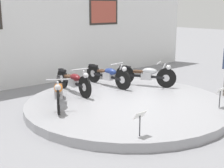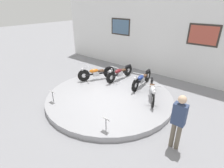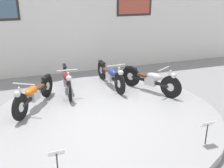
{
  "view_description": "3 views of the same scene",
  "coord_description": "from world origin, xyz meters",
  "px_view_note": "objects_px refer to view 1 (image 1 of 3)",
  "views": [
    {
      "loc": [
        -5.46,
        -5.89,
        2.65
      ],
      "look_at": [
        -0.27,
        0.31,
        0.67
      ],
      "focal_mm": 50.0,
      "sensor_mm": 36.0,
      "label": 1
    },
    {
      "loc": [
        4.29,
        -5.19,
        3.9
      ],
      "look_at": [
        -0.05,
        0.23,
        0.62
      ],
      "focal_mm": 28.0,
      "sensor_mm": 36.0,
      "label": 2
    },
    {
      "loc": [
        -1.69,
        -5.4,
        3.09
      ],
      "look_at": [
        0.22,
        0.22,
        0.84
      ],
      "focal_mm": 42.0,
      "sensor_mm": 36.0,
      "label": 3
    }
  ],
  "objects_px": {
    "info_placard_front_centre": "(220,93)",
    "motorcycle_silver": "(147,74)",
    "motorcycle_maroon": "(74,81)",
    "motorcycle_orange": "(59,91)",
    "info_placard_front_left": "(140,118)",
    "motorcycle_blue": "(108,75)"
  },
  "relations": [
    {
      "from": "motorcycle_silver",
      "to": "info_placard_front_centre",
      "type": "distance_m",
      "value": 2.73
    },
    {
      "from": "info_placard_front_centre",
      "to": "motorcycle_silver",
      "type": "bearing_deg",
      "value": 85.94
    },
    {
      "from": "motorcycle_orange",
      "to": "motorcycle_maroon",
      "type": "distance_m",
      "value": 1.22
    },
    {
      "from": "motorcycle_orange",
      "to": "motorcycle_silver",
      "type": "xyz_separation_m",
      "value": [
        3.2,
        -0.0,
        0.0
      ]
    },
    {
      "from": "motorcycle_maroon",
      "to": "motorcycle_silver",
      "type": "bearing_deg",
      "value": -18.63
    },
    {
      "from": "motorcycle_orange",
      "to": "motorcycle_maroon",
      "type": "bearing_deg",
      "value": 38.59
    },
    {
      "from": "motorcycle_silver",
      "to": "info_placard_front_centre",
      "type": "relative_size",
      "value": 3.39
    },
    {
      "from": "motorcycle_maroon",
      "to": "info_placard_front_left",
      "type": "xyz_separation_m",
      "value": [
        -0.76,
        -3.48,
        -0.01
      ]
    },
    {
      "from": "motorcycle_orange",
      "to": "motorcycle_silver",
      "type": "distance_m",
      "value": 3.2
    },
    {
      "from": "info_placard_front_centre",
      "to": "motorcycle_blue",
      "type": "bearing_deg",
      "value": 102.26
    },
    {
      "from": "motorcycle_silver",
      "to": "info_placard_front_centre",
      "type": "xyz_separation_m",
      "value": [
        -0.19,
        -2.72,
        -0.01
      ]
    },
    {
      "from": "info_placard_front_centre",
      "to": "motorcycle_maroon",
      "type": "bearing_deg",
      "value": 120.61
    },
    {
      "from": "info_placard_front_left",
      "to": "info_placard_front_centre",
      "type": "height_order",
      "value": "same"
    },
    {
      "from": "info_placard_front_left",
      "to": "info_placard_front_centre",
      "type": "xyz_separation_m",
      "value": [
        2.82,
        0.0,
        0.0
      ]
    },
    {
      "from": "motorcycle_blue",
      "to": "motorcycle_maroon",
      "type": "bearing_deg",
      "value": -179.99
    },
    {
      "from": "motorcycle_orange",
      "to": "motorcycle_maroon",
      "type": "xyz_separation_m",
      "value": [
        0.95,
        0.76,
        -0.0
      ]
    },
    {
      "from": "motorcycle_orange",
      "to": "info_placard_front_centre",
      "type": "xyz_separation_m",
      "value": [
        3.01,
        -2.72,
        -0.01
      ]
    },
    {
      "from": "info_placard_front_left",
      "to": "motorcycle_blue",
      "type": "bearing_deg",
      "value": 59.39
    },
    {
      "from": "motorcycle_blue",
      "to": "motorcycle_silver",
      "type": "height_order",
      "value": "same"
    },
    {
      "from": "motorcycle_orange",
      "to": "info_placard_front_centre",
      "type": "height_order",
      "value": "motorcycle_orange"
    },
    {
      "from": "motorcycle_maroon",
      "to": "info_placard_front_centre",
      "type": "relative_size",
      "value": 3.84
    },
    {
      "from": "motorcycle_maroon",
      "to": "info_placard_front_centre",
      "type": "xyz_separation_m",
      "value": [
        2.06,
        -3.48,
        -0.01
      ]
    }
  ]
}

